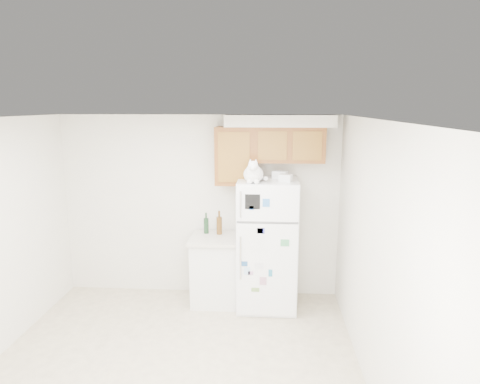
# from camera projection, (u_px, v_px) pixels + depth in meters

# --- Properties ---
(ground_plane) EXTENTS (3.80, 4.00, 0.01)m
(ground_plane) POSITION_uv_depth(u_px,v_px,m) (170.00, 377.00, 4.20)
(ground_plane) COLOR beige
(room_shell) EXTENTS (3.84, 4.04, 2.52)m
(room_shell) POSITION_uv_depth(u_px,v_px,m) (183.00, 206.00, 4.10)
(room_shell) COLOR silver
(room_shell) RESTS_ON ground_plane
(refrigerator) EXTENTS (0.76, 0.78, 1.70)m
(refrigerator) POSITION_uv_depth(u_px,v_px,m) (267.00, 244.00, 5.54)
(refrigerator) COLOR white
(refrigerator) RESTS_ON ground_plane
(base_counter) EXTENTS (0.64, 0.64, 0.92)m
(base_counter) POSITION_uv_depth(u_px,v_px,m) (215.00, 269.00, 5.74)
(base_counter) COLOR white
(base_counter) RESTS_ON ground_plane
(cat) EXTENTS (0.30, 0.44, 0.31)m
(cat) POSITION_uv_depth(u_px,v_px,m) (254.00, 173.00, 5.16)
(cat) COLOR white
(cat) RESTS_ON refrigerator
(storage_box_back) EXTENTS (0.21, 0.18, 0.10)m
(storage_box_back) POSITION_uv_depth(u_px,v_px,m) (280.00, 175.00, 5.44)
(storage_box_back) COLOR white
(storage_box_back) RESTS_ON refrigerator
(storage_box_front) EXTENTS (0.18, 0.15, 0.09)m
(storage_box_front) POSITION_uv_depth(u_px,v_px,m) (285.00, 178.00, 5.24)
(storage_box_front) COLOR white
(storage_box_front) RESTS_ON refrigerator
(bottle_green) EXTENTS (0.07, 0.07, 0.28)m
(bottle_green) POSITION_uv_depth(u_px,v_px,m) (206.00, 223.00, 5.76)
(bottle_green) COLOR #19381E
(bottle_green) RESTS_ON base_counter
(bottle_amber) EXTENTS (0.08, 0.08, 0.32)m
(bottle_amber) POSITION_uv_depth(u_px,v_px,m) (219.00, 222.00, 5.72)
(bottle_amber) COLOR #593814
(bottle_amber) RESTS_ON base_counter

